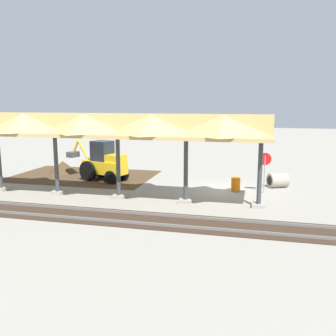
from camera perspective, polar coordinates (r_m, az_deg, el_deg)
ground_plane at (r=24.13m, az=8.59°, el=-3.31°), size 120.00×120.00×0.00m
dirt_work_zone at (r=28.94m, az=-12.81°, el=-1.20°), size 10.48×7.00×0.01m
platform_canopy at (r=22.16m, az=-12.54°, el=6.31°), size 20.97×3.20×4.90m
rail_tracks at (r=17.31m, az=6.37°, el=-8.56°), size 60.00×2.58×0.15m
stop_sign at (r=23.52m, az=14.55°, el=0.59°), size 0.76×0.14×2.48m
backhoe at (r=26.96m, az=-9.84°, el=0.82°), size 5.12×2.71×2.82m
dirt_mound at (r=30.88m, az=-15.69°, el=-0.64°), size 4.43×4.43×1.80m
concrete_pipe at (r=25.49m, az=16.38°, el=-1.81°), size 1.48×1.37×0.94m
traffic_barrel at (r=23.75m, az=10.27°, el=-2.46°), size 0.56×0.56×0.90m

